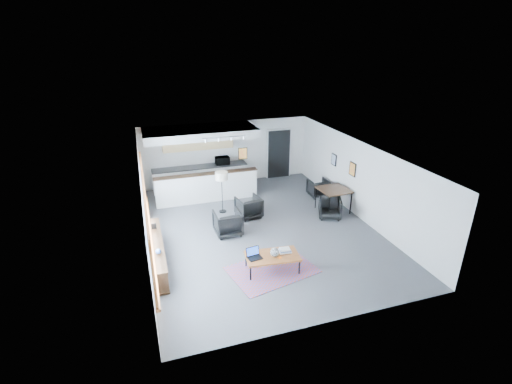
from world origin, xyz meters
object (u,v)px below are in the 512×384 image
object	(u,v)px
ceramic_pot	(275,252)
book_stack	(285,250)
armchair_right	(249,206)
armchair_left	(228,222)
dining_table	(334,191)
dining_chair_far	(318,188)
microwave	(222,160)
floor_lamp	(222,177)
coffee_table	(272,256)
laptop	(254,254)
dining_chair_near	(330,209)

from	to	relation	value
ceramic_pot	book_stack	distance (m)	0.37
book_stack	armchair_right	xyz separation A→B (m)	(-0.05, 3.19, -0.11)
armchair_left	dining_table	bearing A→B (deg)	-174.12
dining_chair_far	microwave	distance (m)	4.05
dining_chair_far	floor_lamp	bearing A→B (deg)	5.35
book_stack	ceramic_pot	bearing A→B (deg)	-160.14
ceramic_pot	coffee_table	bearing A→B (deg)	128.51
book_stack	dining_table	bearing A→B (deg)	42.83
book_stack	microwave	xyz separation A→B (m)	(-0.22, 6.36, 0.62)
laptop	ceramic_pot	xyz separation A→B (m)	(0.53, -0.13, 0.04)
book_stack	floor_lamp	xyz separation A→B (m)	(-0.82, 3.85, 0.80)
floor_lamp	microwave	bearing A→B (deg)	76.54
laptop	dining_table	world-z (taller)	dining_table
armchair_left	dining_table	xyz separation A→B (m)	(3.96, 0.49, 0.34)
laptop	book_stack	size ratio (longest dim) A/B	1.16
book_stack	dining_chair_far	world-z (taller)	dining_chair_far
microwave	dining_chair_near	bearing A→B (deg)	-56.86
dining_table	book_stack	bearing A→B (deg)	-137.17
ceramic_pot	armchair_right	distance (m)	3.33
book_stack	floor_lamp	world-z (taller)	floor_lamp
coffee_table	laptop	xyz separation A→B (m)	(-0.49, 0.07, 0.11)
ceramic_pot	dining_chair_far	distance (m)	5.43
laptop	armchair_right	world-z (taller)	armchair_right
laptop	book_stack	distance (m)	0.87
armchair_right	microwave	size ratio (longest dim) A/B	1.42
armchair_right	dining_chair_far	size ratio (longest dim) A/B	1.27
book_stack	dining_chair_far	size ratio (longest dim) A/B	0.55
dining_chair_near	microwave	distance (m)	5.01
coffee_table	ceramic_pot	size ratio (longest dim) A/B	6.24
floor_lamp	microwave	xyz separation A→B (m)	(0.60, 2.51, -0.19)
armchair_right	dining_chair_far	bearing A→B (deg)	-172.75
laptop	dining_table	bearing A→B (deg)	26.50
armchair_left	floor_lamp	xyz separation A→B (m)	(0.20, 1.61, 0.89)
book_stack	microwave	distance (m)	6.39
book_stack	dining_chair_near	distance (m)	3.45
coffee_table	dining_table	bearing A→B (deg)	45.96
book_stack	dining_chair_near	xyz separation A→B (m)	(2.58, 2.28, -0.18)
floor_lamp	microwave	size ratio (longest dim) A/B	2.70
ceramic_pot	dining_chair_far	bearing A→B (deg)	51.29
dining_table	microwave	size ratio (longest dim) A/B	1.89
book_stack	armchair_left	xyz separation A→B (m)	(-1.02, 2.23, -0.09)
dining_table	coffee_table	bearing A→B (deg)	-139.95
laptop	dining_chair_near	size ratio (longest dim) A/B	0.63
ceramic_pot	armchair_left	size ratio (longest dim) A/B	0.28
dining_chair_near	microwave	bearing A→B (deg)	147.68
ceramic_pot	armchair_right	world-z (taller)	armchair_right
dining_chair_near	ceramic_pot	bearing A→B (deg)	-117.33
ceramic_pot	floor_lamp	distance (m)	4.06
laptop	coffee_table	bearing A→B (deg)	-17.56
dining_table	laptop	bearing A→B (deg)	-144.51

